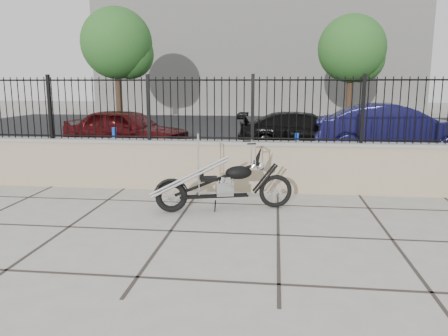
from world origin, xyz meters
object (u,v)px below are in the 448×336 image
car_black (305,132)px  car_blue (395,130)px  car_red (127,130)px  chopper_motorcycle (222,172)px

car_black → car_blue: (2.48, -0.55, 0.14)m
car_red → car_black: bearing=-68.8°
car_red → car_black: car_red is taller
chopper_motorcycle → car_red: bearing=106.4°
chopper_motorcycle → car_blue: bearing=39.5°
chopper_motorcycle → car_black: size_ratio=0.52×
chopper_motorcycle → car_blue: size_ratio=0.48×
car_black → car_blue: 2.54m
chopper_motorcycle → car_red: 6.85m
chopper_motorcycle → car_red: car_red is taller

